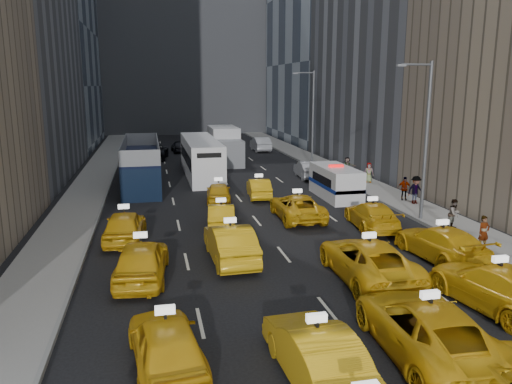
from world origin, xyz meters
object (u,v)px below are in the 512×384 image
Objects in this scene: nypd_van at (336,183)px; pedestrian_0 at (484,232)px; double_decker at (141,164)px; city_bus at (201,158)px; box_truck at (225,146)px.

nypd_van is 12.64m from pedestrian_0.
double_decker reaches higher than pedestrian_0.
double_decker is at bearing -154.34° from city_bus.
nypd_van is at bearing -78.59° from box_truck.
pedestrian_0 is (10.92, -22.79, -0.64)m from city_bus.
city_bus is 7.53m from box_truck.
double_decker reaches higher than city_bus.
city_bus is at bearing 112.57° from pedestrian_0.
nypd_van is 18.04m from box_truck.
double_decker is 7.59× the size of pedestrian_0.
city_bus is 25.28m from pedestrian_0.
pedestrian_0 is at bearing -80.48° from box_truck.
nypd_van is at bearing -58.48° from city_bus.
box_truck reaches higher than double_decker.
nypd_van is 13.33m from city_bus.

